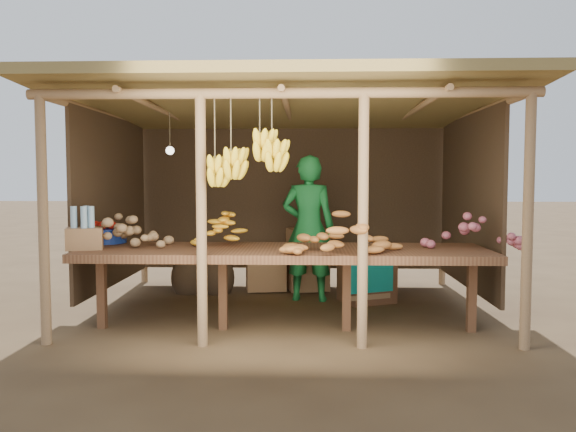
{
  "coord_description": "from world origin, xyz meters",
  "views": [
    {
      "loc": [
        0.23,
        -6.33,
        1.47
      ],
      "look_at": [
        0.0,
        0.0,
        1.05
      ],
      "focal_mm": 35.0,
      "sensor_mm": 36.0,
      "label": 1
    }
  ],
  "objects": [
    {
      "name": "ground",
      "position": [
        0.0,
        0.0,
        0.0
      ],
      "size": [
        60.0,
        60.0,
        0.0
      ],
      "primitive_type": "plane",
      "color": "brown",
      "rests_on": "ground"
    },
    {
      "name": "stall_structure",
      "position": [
        -0.02,
        0.09,
        1.92
      ],
      "size": [
        4.7,
        3.5,
        2.43
      ],
      "color": "#9C7550",
      "rests_on": "ground"
    },
    {
      "name": "counter",
      "position": [
        0.0,
        -0.95,
        0.74
      ],
      "size": [
        3.9,
        1.05,
        0.8
      ],
      "color": "brown",
      "rests_on": "ground"
    },
    {
      "name": "potato_heap",
      "position": [
        -1.64,
        -0.85,
        0.98
      ],
      "size": [
        0.95,
        0.62,
        0.36
      ],
      "primitive_type": null,
      "rotation": [
        0.0,
        0.0,
        0.09
      ],
      "color": "#9F7A52",
      "rests_on": "counter"
    },
    {
      "name": "sweet_potato_heap",
      "position": [
        0.54,
        -1.25,
        0.98
      ],
      "size": [
        1.04,
        0.71,
        0.36
      ],
      "primitive_type": null,
      "rotation": [
        0.0,
        0.0,
        0.14
      ],
      "color": "#AB662C",
      "rests_on": "counter"
    },
    {
      "name": "onion_heap",
      "position": [
        1.8,
        -0.91,
        0.98
      ],
      "size": [
        1.03,
        0.78,
        0.36
      ],
      "primitive_type": null,
      "rotation": [
        0.0,
        0.0,
        -0.29
      ],
      "color": "#B55866",
      "rests_on": "counter"
    },
    {
      "name": "banana_pile",
      "position": [
        -0.61,
        -0.75,
        0.97
      ],
      "size": [
        0.65,
        0.44,
        0.35
      ],
      "primitive_type": null,
      "rotation": [
        0.0,
        0.0,
        0.14
      ],
      "color": "yellow",
      "rests_on": "counter"
    },
    {
      "name": "tomato_basin",
      "position": [
        -1.9,
        -0.55,
        0.89
      ],
      "size": [
        0.43,
        0.43,
        0.23
      ],
      "rotation": [
        0.0,
        0.0,
        0.01
      ],
      "color": "navy",
      "rests_on": "counter"
    },
    {
      "name": "bottle_box",
      "position": [
        -1.9,
        -1.09,
        0.96
      ],
      "size": [
        0.39,
        0.35,
        0.41
      ],
      "color": "#976A43",
      "rests_on": "counter"
    },
    {
      "name": "vendor",
      "position": [
        0.23,
        0.41,
        0.88
      ],
      "size": [
        0.68,
        0.49,
        1.75
      ],
      "primitive_type": "imported",
      "rotation": [
        0.0,
        0.0,
        3.02
      ],
      "color": "#1A7933",
      "rests_on": "ground"
    },
    {
      "name": "tarp_crate",
      "position": [
        0.93,
        0.35,
        0.31
      ],
      "size": [
        0.79,
        0.74,
        0.75
      ],
      "color": "brown",
      "rests_on": "ground"
    },
    {
      "name": "carton_stack",
      "position": [
        0.04,
        0.94,
        0.35
      ],
      "size": [
        1.13,
        0.5,
        0.8
      ],
      "color": "#976A43",
      "rests_on": "ground"
    },
    {
      "name": "burlap_sacks",
      "position": [
        -1.12,
        0.76,
        0.25
      ],
      "size": [
        0.82,
        0.43,
        0.58
      ],
      "color": "#473320",
      "rests_on": "ground"
    }
  ]
}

